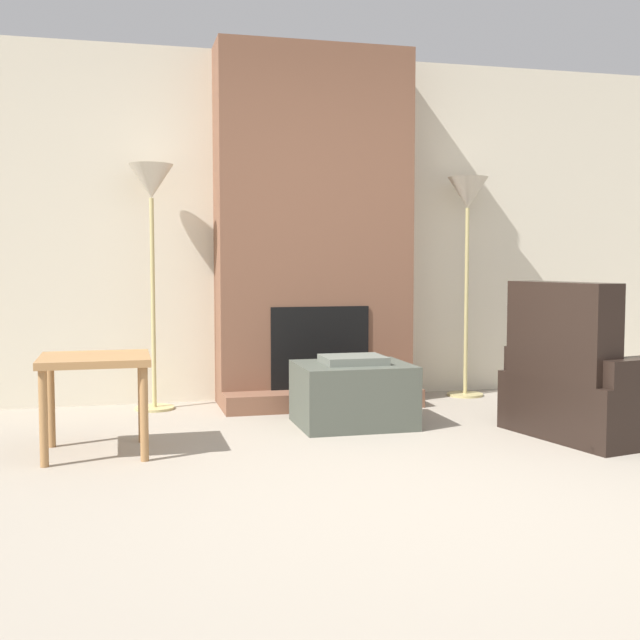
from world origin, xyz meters
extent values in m
plane|color=gray|center=(0.00, 0.00, 0.00)|extent=(24.00, 24.00, 0.00)
cube|color=beige|center=(0.00, 2.76, 1.30)|extent=(7.26, 0.06, 2.60)
cube|color=brown|center=(0.00, 2.53, 1.30)|extent=(1.43, 0.41, 2.60)
cube|color=brown|center=(0.00, 2.20, 0.06)|extent=(1.43, 0.25, 0.13)
cube|color=black|center=(0.00, 2.32, 0.43)|extent=(0.72, 0.02, 0.59)
cube|color=#474C42|center=(0.04, 1.61, 0.20)|extent=(0.71, 0.59, 0.40)
cube|color=#60665B|center=(0.04, 1.61, 0.42)|extent=(0.39, 0.33, 0.05)
cube|color=black|center=(1.47, 0.99, 0.18)|extent=(1.10, 1.08, 0.36)
cube|color=black|center=(1.11, 0.92, 0.46)|extent=(0.35, 0.77, 0.93)
cube|color=black|center=(1.39, 1.36, 0.26)|extent=(0.85, 0.34, 0.51)
cube|color=#9E7042|center=(-1.53, 1.21, 0.52)|extent=(0.58, 0.53, 0.04)
cylinder|color=#9E7042|center=(-1.79, 0.99, 0.25)|extent=(0.04, 0.04, 0.50)
cylinder|color=#9E7042|center=(-1.28, 0.99, 0.25)|extent=(0.04, 0.04, 0.50)
cylinder|color=#9E7042|center=(-1.79, 1.44, 0.25)|extent=(0.04, 0.04, 0.50)
cylinder|color=#9E7042|center=(-1.28, 1.44, 0.25)|extent=(0.04, 0.04, 0.50)
cylinder|color=tan|center=(-1.17, 2.48, 0.01)|extent=(0.28, 0.28, 0.02)
cylinder|color=tan|center=(-1.17, 2.48, 0.75)|extent=(0.03, 0.03, 1.47)
cone|color=beige|center=(-1.17, 2.48, 1.61)|extent=(0.31, 0.31, 0.23)
cylinder|color=tan|center=(1.21, 2.48, 0.01)|extent=(0.28, 0.28, 0.02)
cylinder|color=tan|center=(1.21, 2.48, 0.74)|extent=(0.03, 0.03, 1.44)
cone|color=beige|center=(1.21, 2.48, 1.58)|extent=(0.31, 0.31, 0.23)
camera|label=1|loc=(-1.39, -3.26, 1.05)|focal=45.00mm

